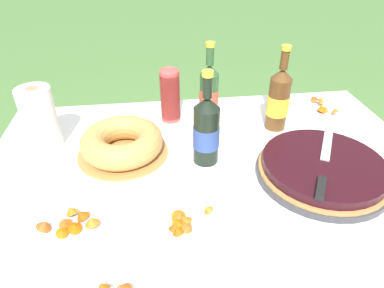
{
  "coord_description": "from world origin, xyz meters",
  "views": [
    {
      "loc": [
        -0.17,
        -0.79,
        1.44
      ],
      "look_at": [
        -0.05,
        0.11,
        0.84
      ],
      "focal_mm": 32.0,
      "sensor_mm": 36.0,
      "label": 1
    }
  ],
  "objects_px": {
    "snack_plate_left": "(69,227)",
    "paper_towel_roll": "(40,119)",
    "serving_knife": "(324,165)",
    "berry_tart": "(322,169)",
    "cider_bottle_green": "(209,92)",
    "snack_plate_near": "(182,222)",
    "snack_plate_far": "(320,110)",
    "bundt_cake": "(122,143)",
    "cider_bottle_amber": "(279,99)",
    "cup_stack": "(170,96)",
    "juice_bottle_red": "(206,130)"
  },
  "relations": [
    {
      "from": "serving_knife",
      "to": "snack_plate_left",
      "type": "distance_m",
      "value": 0.72
    },
    {
      "from": "snack_plate_near",
      "to": "serving_knife",
      "type": "bearing_deg",
      "value": 15.81
    },
    {
      "from": "serving_knife",
      "to": "snack_plate_near",
      "type": "relative_size",
      "value": 1.43
    },
    {
      "from": "cider_bottle_green",
      "to": "snack_plate_near",
      "type": "bearing_deg",
      "value": -106.32
    },
    {
      "from": "bundt_cake",
      "to": "paper_towel_roll",
      "type": "distance_m",
      "value": 0.28
    },
    {
      "from": "cider_bottle_green",
      "to": "juice_bottle_red",
      "type": "height_order",
      "value": "juice_bottle_red"
    },
    {
      "from": "berry_tart",
      "to": "cider_bottle_amber",
      "type": "height_order",
      "value": "cider_bottle_amber"
    },
    {
      "from": "snack_plate_left",
      "to": "paper_towel_roll",
      "type": "distance_m",
      "value": 0.44
    },
    {
      "from": "paper_towel_roll",
      "to": "serving_knife",
      "type": "bearing_deg",
      "value": -19.66
    },
    {
      "from": "snack_plate_left",
      "to": "snack_plate_far",
      "type": "xyz_separation_m",
      "value": [
        0.9,
        0.52,
        -0.0
      ]
    },
    {
      "from": "serving_knife",
      "to": "cider_bottle_green",
      "type": "xyz_separation_m",
      "value": [
        -0.26,
        0.42,
        0.05
      ]
    },
    {
      "from": "cider_bottle_amber",
      "to": "juice_bottle_red",
      "type": "relative_size",
      "value": 1.02
    },
    {
      "from": "juice_bottle_red",
      "to": "cider_bottle_amber",
      "type": "bearing_deg",
      "value": 31.07
    },
    {
      "from": "snack_plate_left",
      "to": "cup_stack",
      "type": "bearing_deg",
      "value": 60.95
    },
    {
      "from": "berry_tart",
      "to": "cider_bottle_amber",
      "type": "relative_size",
      "value": 1.27
    },
    {
      "from": "snack_plate_far",
      "to": "paper_towel_roll",
      "type": "relative_size",
      "value": 1.03
    },
    {
      "from": "snack_plate_left",
      "to": "paper_towel_roll",
      "type": "height_order",
      "value": "paper_towel_roll"
    },
    {
      "from": "snack_plate_far",
      "to": "paper_towel_roll",
      "type": "height_order",
      "value": "paper_towel_roll"
    },
    {
      "from": "cup_stack",
      "to": "snack_plate_left",
      "type": "relative_size",
      "value": 0.86
    },
    {
      "from": "cider_bottle_amber",
      "to": "paper_towel_roll",
      "type": "height_order",
      "value": "cider_bottle_amber"
    },
    {
      "from": "cup_stack",
      "to": "berry_tart",
      "type": "bearing_deg",
      "value": -43.92
    },
    {
      "from": "bundt_cake",
      "to": "snack_plate_far",
      "type": "xyz_separation_m",
      "value": [
        0.77,
        0.19,
        -0.03
      ]
    },
    {
      "from": "serving_knife",
      "to": "juice_bottle_red",
      "type": "height_order",
      "value": "juice_bottle_red"
    },
    {
      "from": "berry_tart",
      "to": "bundt_cake",
      "type": "bearing_deg",
      "value": 161.73
    },
    {
      "from": "berry_tart",
      "to": "cup_stack",
      "type": "height_order",
      "value": "cup_stack"
    },
    {
      "from": "snack_plate_left",
      "to": "cider_bottle_amber",
      "type": "bearing_deg",
      "value": 32.28
    },
    {
      "from": "cider_bottle_amber",
      "to": "paper_towel_roll",
      "type": "distance_m",
      "value": 0.82
    },
    {
      "from": "berry_tart",
      "to": "cider_bottle_green",
      "type": "bearing_deg",
      "value": 124.95
    },
    {
      "from": "cup_stack",
      "to": "snack_plate_far",
      "type": "height_order",
      "value": "cup_stack"
    },
    {
      "from": "berry_tart",
      "to": "cider_bottle_green",
      "type": "xyz_separation_m",
      "value": [
        -0.28,
        0.4,
        0.08
      ]
    },
    {
      "from": "cup_stack",
      "to": "snack_plate_left",
      "type": "xyz_separation_m",
      "value": [
        -0.3,
        -0.53,
        -0.09
      ]
    },
    {
      "from": "serving_knife",
      "to": "paper_towel_roll",
      "type": "xyz_separation_m",
      "value": [
        -0.85,
        0.3,
        0.04
      ]
    },
    {
      "from": "cider_bottle_green",
      "to": "snack_plate_near",
      "type": "height_order",
      "value": "cider_bottle_green"
    },
    {
      "from": "berry_tart",
      "to": "cup_stack",
      "type": "relative_size",
      "value": 1.94
    },
    {
      "from": "cider_bottle_green",
      "to": "snack_plate_left",
      "type": "bearing_deg",
      "value": -130.1
    },
    {
      "from": "cider_bottle_amber",
      "to": "snack_plate_near",
      "type": "distance_m",
      "value": 0.61
    },
    {
      "from": "berry_tart",
      "to": "paper_towel_roll",
      "type": "height_order",
      "value": "paper_towel_roll"
    },
    {
      "from": "serving_knife",
      "to": "cider_bottle_green",
      "type": "distance_m",
      "value": 0.5
    },
    {
      "from": "serving_knife",
      "to": "juice_bottle_red",
      "type": "distance_m",
      "value": 0.36
    },
    {
      "from": "juice_bottle_red",
      "to": "paper_towel_roll",
      "type": "bearing_deg",
      "value": 164.19
    },
    {
      "from": "berry_tart",
      "to": "snack_plate_far",
      "type": "relative_size",
      "value": 1.77
    },
    {
      "from": "bundt_cake",
      "to": "snack_plate_far",
      "type": "height_order",
      "value": "bundt_cake"
    },
    {
      "from": "berry_tart",
      "to": "paper_towel_roll",
      "type": "bearing_deg",
      "value": 162.17
    },
    {
      "from": "cup_stack",
      "to": "snack_plate_near",
      "type": "xyz_separation_m",
      "value": [
        -0.01,
        -0.55,
        -0.09
      ]
    },
    {
      "from": "berry_tart",
      "to": "juice_bottle_red",
      "type": "relative_size",
      "value": 1.29
    },
    {
      "from": "berry_tart",
      "to": "paper_towel_roll",
      "type": "distance_m",
      "value": 0.91
    },
    {
      "from": "berry_tart",
      "to": "snack_plate_left",
      "type": "bearing_deg",
      "value": -170.13
    },
    {
      "from": "paper_towel_roll",
      "to": "cup_stack",
      "type": "bearing_deg",
      "value": 16.77
    },
    {
      "from": "cider_bottle_green",
      "to": "snack_plate_left",
      "type": "xyz_separation_m",
      "value": [
        -0.44,
        -0.52,
        -0.1
      ]
    },
    {
      "from": "snack_plate_left",
      "to": "cider_bottle_green",
      "type": "bearing_deg",
      "value": 49.9
    }
  ]
}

